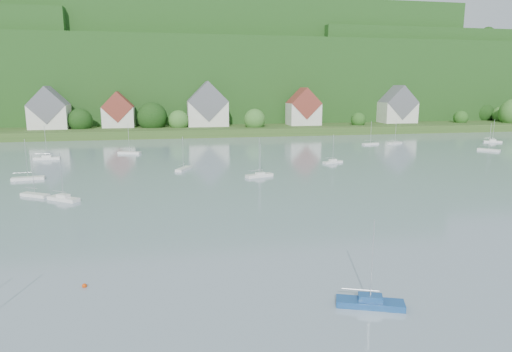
# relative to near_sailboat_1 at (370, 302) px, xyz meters

# --- Properties ---
(far_shore_strip) EXTENTS (600.00, 60.00, 3.00)m
(far_shore_strip) POSITION_rel_near_sailboat_1_xyz_m (-5.37, 163.04, 1.08)
(far_shore_strip) COLOR #2F521E
(far_shore_strip) RESTS_ON ground
(forested_ridge) EXTENTS (620.00, 181.22, 69.89)m
(forested_ridge) POSITION_rel_near_sailboat_1_xyz_m (-4.98, 231.61, 22.46)
(forested_ridge) COLOR #144014
(forested_ridge) RESTS_ON ground
(village_building_0) EXTENTS (14.00, 10.40, 16.00)m
(village_building_0) POSITION_rel_near_sailboat_1_xyz_m (-60.37, 150.04, 9.09)
(village_building_0) COLOR silver
(village_building_0) RESTS_ON far_shore_strip
(village_building_1) EXTENTS (12.00, 9.36, 14.00)m
(village_building_1) POSITION_rel_near_sailboat_1_xyz_m (-35.37, 152.04, 8.33)
(village_building_1) COLOR silver
(village_building_1) RESTS_ON far_shore_strip
(village_building_2) EXTENTS (16.00, 11.44, 18.00)m
(village_building_2) POSITION_rel_near_sailboat_1_xyz_m (-0.37, 151.04, 9.85)
(village_building_2) COLOR silver
(village_building_2) RESTS_ON far_shore_strip
(village_building_3) EXTENTS (13.00, 10.40, 15.50)m
(village_building_3) POSITION_rel_near_sailboat_1_xyz_m (39.63, 149.04, 9.01)
(village_building_3) COLOR silver
(village_building_3) RESTS_ON far_shore_strip
(village_building_4) EXTENTS (15.00, 10.40, 16.50)m
(village_building_4) POSITION_rel_near_sailboat_1_xyz_m (84.63, 153.04, 9.17)
(village_building_4) COLOR silver
(village_building_4) RESTS_ON far_shore_strip
(near_sailboat_1) EXTENTS (5.83, 3.46, 7.61)m
(near_sailboat_1) POSITION_rel_near_sailboat_1_xyz_m (0.00, 0.00, 0.00)
(near_sailboat_1) COLOR navy
(near_sailboat_1) RESTS_ON ground
(mooring_buoy_3) EXTENTS (0.45, 0.45, 0.45)m
(mooring_buoy_3) POSITION_rel_near_sailboat_1_xyz_m (-24.37, 8.61, -0.42)
(mooring_buoy_3) COLOR #D03D07
(mooring_buoy_3) RESTS_ON ground
(far_sailboat_cluster) EXTENTS (192.23, 71.78, 8.71)m
(far_sailboat_cluster) POSITION_rel_near_sailboat_1_xyz_m (-3.15, 80.72, -0.05)
(far_sailboat_cluster) COLOR white
(far_sailboat_cluster) RESTS_ON ground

